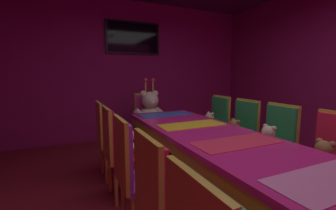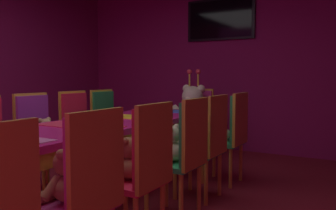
{
  "view_description": "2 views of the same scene",
  "coord_description": "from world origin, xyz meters",
  "px_view_note": "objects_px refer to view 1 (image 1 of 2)",
  "views": [
    {
      "loc": [
        -1.31,
        -1.44,
        1.32
      ],
      "look_at": [
        -0.12,
        1.15,
        0.93
      ],
      "focal_mm": 24.04,
      "sensor_mm": 36.0,
      "label": 1
    },
    {
      "loc": [
        2.16,
        -2.21,
        1.16
      ],
      "look_at": [
        0.08,
        1.35,
        0.83
      ],
      "focal_mm": 38.27,
      "sensor_mm": 36.0,
      "label": 2
    }
  ],
  "objects_px": {
    "teddy_left_3": "(148,164)",
    "chair_left_5": "(106,132)",
    "teddy_left_2": "(182,198)",
    "teddy_right_2": "(323,159)",
    "teddy_right_4": "(234,131)",
    "chair_right_5": "(217,120)",
    "chair_left_2": "(160,199)",
    "king_teddy_bear": "(150,110)",
    "chair_left_3": "(131,165)",
    "banquet_table": "(236,152)",
    "chair_left_4": "(115,144)",
    "teddy_left_5": "(118,132)",
    "chair_right_2": "(333,155)",
    "teddy_right_3": "(267,140)",
    "teddy_left_4": "(129,143)",
    "throne_chair": "(147,115)",
    "chair_right_4": "(242,128)",
    "teddy_right_5": "(209,122)",
    "chair_right_3": "(277,138)",
    "wall_tv": "(133,38)"
  },
  "relations": [
    {
      "from": "teddy_left_2",
      "to": "teddy_left_5",
      "type": "distance_m",
      "value": 1.69
    },
    {
      "from": "chair_left_4",
      "to": "throne_chair",
      "type": "bearing_deg",
      "value": 59.23
    },
    {
      "from": "teddy_left_4",
      "to": "throne_chair",
      "type": "relative_size",
      "value": 0.31
    },
    {
      "from": "teddy_left_3",
      "to": "chair_right_3",
      "type": "xyz_separation_m",
      "value": [
        1.58,
        0.05,
        0.02
      ]
    },
    {
      "from": "chair_left_2",
      "to": "chair_left_3",
      "type": "relative_size",
      "value": 1.0
    },
    {
      "from": "chair_left_3",
      "to": "teddy_right_4",
      "type": "distance_m",
      "value": 1.65
    },
    {
      "from": "teddy_left_3",
      "to": "chair_left_4",
      "type": "relative_size",
      "value": 0.3
    },
    {
      "from": "teddy_right_2",
      "to": "king_teddy_bear",
      "type": "relative_size",
      "value": 0.39
    },
    {
      "from": "teddy_right_3",
      "to": "king_teddy_bear",
      "type": "bearing_deg",
      "value": -68.66
    },
    {
      "from": "banquet_table",
      "to": "chair_right_3",
      "type": "xyz_separation_m",
      "value": [
        0.86,
        0.31,
        -0.06
      ]
    },
    {
      "from": "teddy_right_2",
      "to": "teddy_left_3",
      "type": "bearing_deg",
      "value": -20.93
    },
    {
      "from": "teddy_right_2",
      "to": "banquet_table",
      "type": "bearing_deg",
      "value": -22.04
    },
    {
      "from": "chair_right_3",
      "to": "teddy_right_5",
      "type": "distance_m",
      "value": 1.11
    },
    {
      "from": "teddy_left_5",
      "to": "chair_right_2",
      "type": "height_order",
      "value": "chair_right_2"
    },
    {
      "from": "king_teddy_bear",
      "to": "chair_right_5",
      "type": "bearing_deg",
      "value": 49.41
    },
    {
      "from": "teddy_left_5",
      "to": "chair_right_2",
      "type": "bearing_deg",
      "value": -46.47
    },
    {
      "from": "teddy_left_4",
      "to": "wall_tv",
      "type": "bearing_deg",
      "value": 72.31
    },
    {
      "from": "teddy_right_2",
      "to": "king_teddy_bear",
      "type": "distance_m",
      "value": 2.54
    },
    {
      "from": "teddy_left_3",
      "to": "throne_chair",
      "type": "height_order",
      "value": "throne_chair"
    },
    {
      "from": "chair_right_4",
      "to": "teddy_right_5",
      "type": "distance_m",
      "value": 0.6
    },
    {
      "from": "teddy_left_3",
      "to": "teddy_left_5",
      "type": "bearing_deg",
      "value": 90.56
    },
    {
      "from": "king_teddy_bear",
      "to": "chair_left_3",
      "type": "bearing_deg",
      "value": -24.52
    },
    {
      "from": "teddy_left_4",
      "to": "teddy_right_4",
      "type": "distance_m",
      "value": 1.41
    },
    {
      "from": "banquet_table",
      "to": "teddy_right_2",
      "type": "height_order",
      "value": "teddy_right_2"
    },
    {
      "from": "teddy_left_5",
      "to": "throne_chair",
      "type": "bearing_deg",
      "value": 51.81
    },
    {
      "from": "teddy_left_3",
      "to": "king_teddy_bear",
      "type": "xyz_separation_m",
      "value": [
        0.71,
        1.88,
        0.13
      ]
    },
    {
      "from": "teddy_left_3",
      "to": "teddy_right_3",
      "type": "bearing_deg",
      "value": 1.99
    },
    {
      "from": "teddy_left_5",
      "to": "chair_right_2",
      "type": "xyz_separation_m",
      "value": [
        1.59,
        -1.67,
        0.01
      ]
    },
    {
      "from": "chair_left_5",
      "to": "king_teddy_bear",
      "type": "xyz_separation_m",
      "value": [
        0.87,
        0.76,
        0.12
      ]
    },
    {
      "from": "chair_left_5",
      "to": "chair_right_5",
      "type": "relative_size",
      "value": 1.0
    },
    {
      "from": "chair_left_3",
      "to": "chair_right_5",
      "type": "bearing_deg",
      "value": 34.01
    },
    {
      "from": "teddy_left_4",
      "to": "chair_right_3",
      "type": "relative_size",
      "value": 0.31
    },
    {
      "from": "chair_left_3",
      "to": "chair_left_4",
      "type": "height_order",
      "value": "same"
    },
    {
      "from": "teddy_left_5",
      "to": "king_teddy_bear",
      "type": "relative_size",
      "value": 0.39
    },
    {
      "from": "teddy_left_2",
      "to": "teddy_right_2",
      "type": "height_order",
      "value": "teddy_right_2"
    },
    {
      "from": "chair_left_4",
      "to": "teddy_left_5",
      "type": "relative_size",
      "value": 3.16
    },
    {
      "from": "teddy_left_4",
      "to": "chair_left_5",
      "type": "bearing_deg",
      "value": 106.08
    },
    {
      "from": "teddy_left_3",
      "to": "chair_left_5",
      "type": "relative_size",
      "value": 0.3
    },
    {
      "from": "chair_left_3",
      "to": "teddy_left_4",
      "type": "xyz_separation_m",
      "value": [
        0.14,
        0.6,
        -0.01
      ]
    },
    {
      "from": "chair_left_2",
      "to": "teddy_left_3",
      "type": "bearing_deg",
      "value": 77.83
    },
    {
      "from": "teddy_right_4",
      "to": "chair_right_5",
      "type": "relative_size",
      "value": 0.3
    },
    {
      "from": "teddy_right_5",
      "to": "throne_chair",
      "type": "height_order",
      "value": "throne_chair"
    },
    {
      "from": "chair_left_2",
      "to": "king_teddy_bear",
      "type": "xyz_separation_m",
      "value": [
        0.84,
        2.45,
        0.12
      ]
    },
    {
      "from": "chair_left_3",
      "to": "teddy_right_3",
      "type": "bearing_deg",
      "value": 1.81
    },
    {
      "from": "teddy_left_3",
      "to": "chair_right_5",
      "type": "relative_size",
      "value": 0.3
    },
    {
      "from": "teddy_left_4",
      "to": "teddy_right_2",
      "type": "xyz_separation_m",
      "value": [
        1.44,
        -1.14,
        0.0
      ]
    },
    {
      "from": "chair_left_4",
      "to": "teddy_right_2",
      "type": "xyz_separation_m",
      "value": [
        1.58,
        -1.14,
        -0.01
      ]
    },
    {
      "from": "teddy_right_3",
      "to": "chair_right_4",
      "type": "xyz_separation_m",
      "value": [
        0.12,
        0.52,
        0.01
      ]
    },
    {
      "from": "chair_left_2",
      "to": "chair_left_4",
      "type": "relative_size",
      "value": 1.0
    },
    {
      "from": "teddy_left_2",
      "to": "teddy_left_4",
      "type": "height_order",
      "value": "teddy_left_4"
    }
  ]
}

